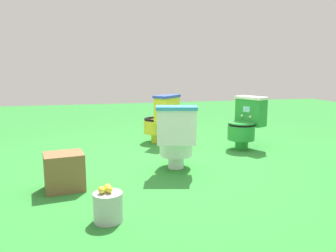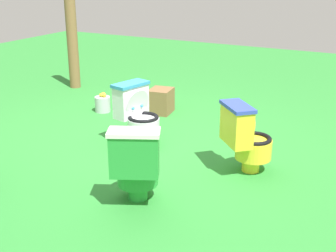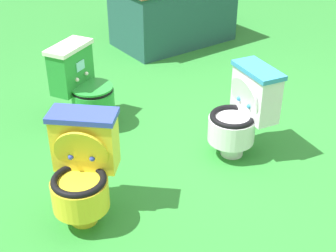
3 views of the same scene
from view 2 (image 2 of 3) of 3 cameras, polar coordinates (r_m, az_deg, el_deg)
ground at (r=5.45m, az=-3.31°, el=-2.19°), size 14.00×14.00×0.00m
toilet_yellow at (r=4.66m, az=9.64°, el=-1.42°), size 0.63×0.63×0.73m
toilet_green at (r=4.02m, az=-3.98°, el=-4.78°), size 0.57×0.62×0.73m
toilet_white at (r=5.32m, az=-3.80°, el=1.51°), size 0.57×0.51×0.73m
wooden_post at (r=7.92m, az=-11.83°, el=10.61°), size 0.18×0.18×1.67m
small_crate at (r=6.51m, az=-0.90°, el=3.13°), size 0.35×0.39×0.35m
lemon_bucket at (r=6.64m, az=-8.13°, el=2.76°), size 0.22×0.22×0.28m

